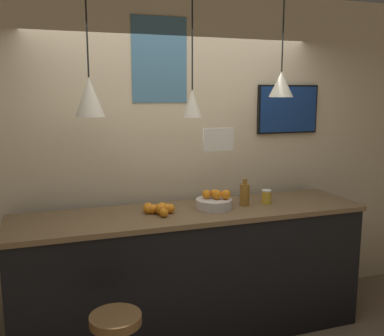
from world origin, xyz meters
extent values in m
cube|color=beige|center=(0.00, 1.06, 1.45)|extent=(8.00, 0.06, 2.90)
cube|color=black|center=(0.00, 0.59, 0.52)|extent=(2.84, 0.67, 1.04)
cube|color=brown|center=(0.00, 0.59, 1.06)|extent=(2.88, 0.71, 0.04)
cylinder|color=brown|center=(-0.74, -0.12, 0.63)|extent=(0.33, 0.33, 0.06)
cylinder|color=beige|center=(0.19, 0.60, 1.12)|extent=(0.30, 0.30, 0.08)
sphere|color=orange|center=(0.29, 0.56, 1.19)|extent=(0.08, 0.08, 0.08)
sphere|color=orange|center=(0.21, 0.59, 1.19)|extent=(0.08, 0.08, 0.08)
sphere|color=orange|center=(0.22, 0.65, 1.19)|extent=(0.07, 0.07, 0.07)
sphere|color=orange|center=(0.14, 0.64, 1.19)|extent=(0.07, 0.07, 0.07)
sphere|color=orange|center=(-0.31, 0.63, 1.11)|extent=(0.07, 0.07, 0.07)
sphere|color=orange|center=(-0.36, 0.63, 1.12)|extent=(0.08, 0.08, 0.08)
sphere|color=orange|center=(-0.27, 0.60, 1.12)|extent=(0.08, 0.08, 0.08)
sphere|color=orange|center=(-0.34, 0.70, 1.11)|extent=(0.07, 0.07, 0.07)
sphere|color=orange|center=(-0.33, 0.60, 1.11)|extent=(0.07, 0.07, 0.07)
sphere|color=orange|center=(-0.27, 0.48, 1.11)|extent=(0.07, 0.07, 0.07)
sphere|color=orange|center=(-0.25, 0.60, 1.12)|extent=(0.08, 0.08, 0.08)
sphere|color=orange|center=(-0.27, 0.56, 1.12)|extent=(0.09, 0.09, 0.09)
sphere|color=orange|center=(-0.21, 0.58, 1.12)|extent=(0.08, 0.08, 0.08)
sphere|color=orange|center=(-0.19, 0.57, 1.11)|extent=(0.07, 0.07, 0.07)
sphere|color=orange|center=(-0.26, 0.60, 1.12)|extent=(0.08, 0.08, 0.08)
sphere|color=orange|center=(-0.36, 0.61, 1.11)|extent=(0.07, 0.07, 0.07)
cylinder|color=olive|center=(0.47, 0.60, 1.17)|extent=(0.08, 0.08, 0.18)
cylinder|color=olive|center=(0.47, 0.60, 1.28)|extent=(0.04, 0.04, 0.05)
cylinder|color=gold|center=(0.68, 0.60, 1.13)|extent=(0.08, 0.08, 0.11)
cylinder|color=white|center=(0.68, 0.60, 1.19)|extent=(0.08, 0.08, 0.01)
cylinder|color=black|center=(-0.78, 0.59, 2.46)|extent=(0.01, 0.01, 0.67)
cone|color=beige|center=(-0.78, 0.59, 1.99)|extent=(0.22, 0.22, 0.28)
sphere|color=#F9EFCC|center=(-0.78, 0.59, 1.87)|extent=(0.04, 0.04, 0.04)
cylinder|color=black|center=(0.00, 0.59, 2.42)|extent=(0.01, 0.01, 0.76)
cone|color=beige|center=(0.00, 0.59, 1.94)|extent=(0.15, 0.15, 0.21)
sphere|color=#F9EFCC|center=(0.00, 0.59, 1.85)|extent=(0.04, 0.04, 0.04)
cylinder|color=black|center=(0.78, 0.59, 2.50)|extent=(0.01, 0.01, 0.61)
cone|color=beige|center=(0.78, 0.59, 2.09)|extent=(0.20, 0.20, 0.21)
sphere|color=#F9EFCC|center=(0.78, 0.59, 2.00)|extent=(0.04, 0.04, 0.04)
cube|color=black|center=(1.11, 1.01, 1.87)|extent=(0.63, 0.04, 0.46)
cube|color=navy|center=(1.11, 0.99, 1.87)|extent=(0.60, 0.01, 0.43)
cube|color=silver|center=(0.11, 0.32, 1.68)|extent=(0.24, 0.01, 0.17)
cube|color=teal|center=(-0.14, 1.02, 2.29)|extent=(0.48, 0.01, 0.71)
camera|label=1|loc=(-1.08, -2.59, 2.01)|focal=40.00mm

